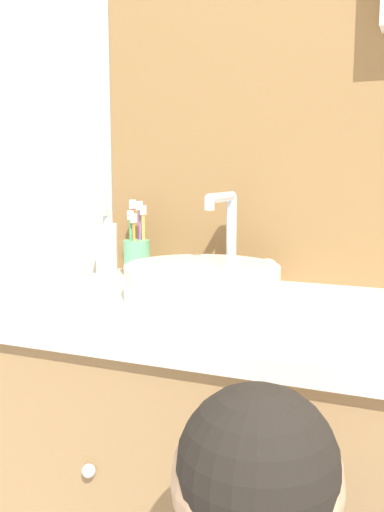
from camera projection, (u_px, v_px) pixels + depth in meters
The scene contains 5 objects.
wall_back at pixel (316, 104), 1.33m from camera, with size 3.20×0.18×2.50m.
vanity_counter at pixel (266, 511), 1.17m from camera, with size 1.04×0.60×0.86m.
sink_basin at pixel (204, 280), 1.18m from camera, with size 0.32×0.37×0.22m.
toothbrush_holder at pixel (137, 255), 1.43m from camera, with size 0.07×0.07×0.19m.
soap_dispenser at pixel (106, 248), 1.46m from camera, with size 0.06×0.06×0.17m.
Camera 1 is at (0.28, -0.75, 1.12)m, focal length 40.00 mm.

